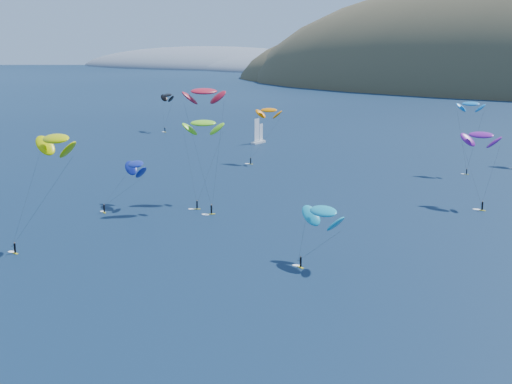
% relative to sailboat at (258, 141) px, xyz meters
% --- Properties ---
extents(headland, '(460.00, 250.00, 60.00)m').
position_rel_sailboat_xyz_m(headland, '(-388.56, 563.29, -4.26)').
color(headland, slate).
rests_on(headland, ground).
extents(sailboat, '(8.23, 7.15, 10.32)m').
position_rel_sailboat_xyz_m(sailboat, '(0.00, 0.00, 0.00)').
color(sailboat, silver).
rests_on(sailboat, ground).
extents(kitesurfer_1, '(8.47, 8.68, 18.27)m').
position_rel_sailboat_xyz_m(kitesurfer_1, '(23.25, -32.09, 15.03)').
color(kitesurfer_1, gold).
rests_on(kitesurfer_1, ground).
extents(kitesurfer_2, '(11.57, 13.65, 22.51)m').
position_rel_sailboat_xyz_m(kitesurfer_2, '(34.50, -127.96, 18.57)').
color(kitesurfer_2, gold).
rests_on(kitesurfer_2, ground).
extents(kitesurfer_3, '(9.90, 13.70, 20.72)m').
position_rel_sailboat_xyz_m(kitesurfer_3, '(36.81, -85.11, 17.25)').
color(kitesurfer_3, gold).
rests_on(kitesurfer_3, ground).
extents(kitesurfer_4, '(7.74, 4.69, 21.60)m').
position_rel_sailboat_xyz_m(kitesurfer_4, '(80.30, -18.36, 18.60)').
color(kitesurfer_4, gold).
rests_on(kitesurfer_4, ground).
extents(kitesurfer_5, '(10.63, 8.97, 11.73)m').
position_rel_sailboat_xyz_m(kitesurfer_5, '(82.01, -113.96, 8.13)').
color(kitesurfer_5, gold).
rests_on(kitesurfer_5, ground).
extents(kitesurfer_6, '(9.77, 9.55, 18.52)m').
position_rel_sailboat_xyz_m(kitesurfer_6, '(92.84, -55.61, 15.04)').
color(kitesurfer_6, gold).
rests_on(kitesurfer_6, ground).
extents(kitesurfer_9, '(10.70, 10.98, 28.56)m').
position_rel_sailboat_xyz_m(kitesurfer_9, '(41.10, -90.64, 25.03)').
color(kitesurfer_9, gold).
rests_on(kitesurfer_9, ground).
extents(kitesurfer_10, '(10.20, 14.25, 12.08)m').
position_rel_sailboat_xyz_m(kitesurfer_10, '(26.72, -97.50, 8.59)').
color(kitesurfer_10, gold).
rests_on(kitesurfer_10, ground).
extents(kitesurfer_12, '(9.72, 8.54, 17.09)m').
position_rel_sailboat_xyz_m(kitesurfer_12, '(-50.00, 10.99, 13.70)').
color(kitesurfer_12, gold).
rests_on(kitesurfer_12, ground).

